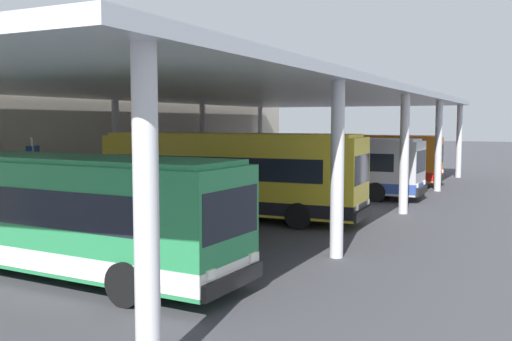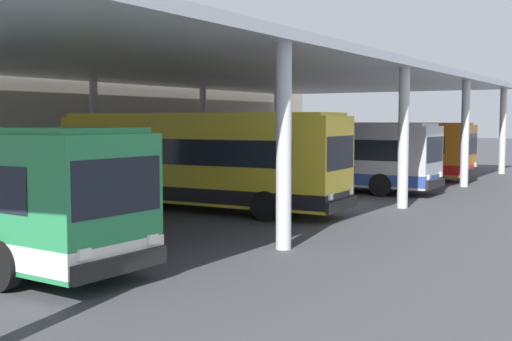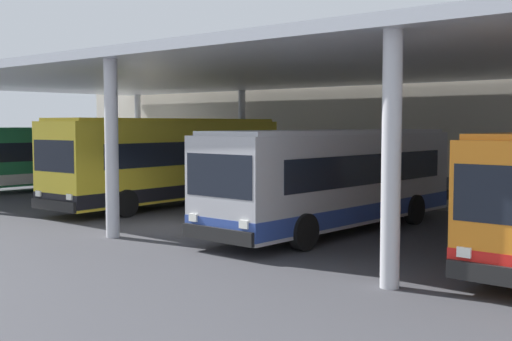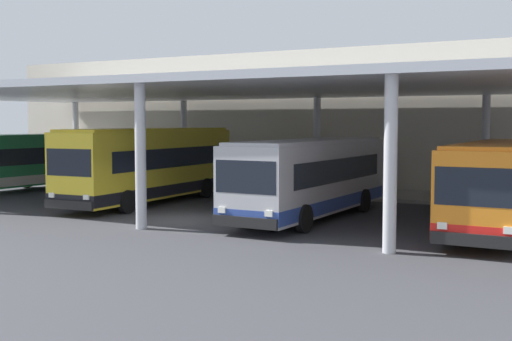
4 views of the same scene
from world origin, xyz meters
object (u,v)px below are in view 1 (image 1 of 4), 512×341
at_px(bus_middle_bay, 324,166).
at_px(bench_waiting, 175,178).
at_px(bus_far_bay, 359,158).
at_px(banner_sign, 33,172).
at_px(bus_nearest_bay, 62,213).
at_px(bus_second_bay, 230,175).
at_px(trash_bin, 149,182).

relative_size(bus_middle_bay, bench_waiting, 5.86).
xyz_separation_m(bus_far_bay, banner_sign, (-19.91, 8.01, 0.32)).
bearing_deg(banner_sign, bus_far_bay, -21.92).
relative_size(bus_middle_bay, bus_far_bay, 1.00).
bearing_deg(bus_middle_bay, bus_nearest_bay, 178.21).
height_order(bus_nearest_bay, bus_second_bay, bus_second_bay).
bearing_deg(bus_nearest_bay, bus_middle_bay, -1.79).
relative_size(bus_nearest_bay, bench_waiting, 5.90).
height_order(bus_middle_bay, bench_waiting, bus_middle_bay).
bearing_deg(trash_bin, bus_nearest_bay, -150.69).
height_order(bench_waiting, trash_bin, trash_bin).
bearing_deg(bus_second_bay, bench_waiting, 46.17).
bearing_deg(trash_bin, bus_far_bay, -38.81).
distance_m(bench_waiting, trash_bin, 2.66).
relative_size(trash_bin, banner_sign, 0.31).
height_order(bus_far_bay, banner_sign, banner_sign).
height_order(bus_far_bay, bench_waiting, bus_far_bay).
relative_size(bus_second_bay, banner_sign, 3.57).
bearing_deg(bus_second_bay, trash_bin, 57.68).
bearing_deg(bus_nearest_bay, bus_second_bay, 2.55).
distance_m(bus_middle_bay, trash_bin, 9.80).
relative_size(bus_second_bay, bus_far_bay, 1.08).
distance_m(bus_nearest_bay, bus_far_bay, 26.00).
distance_m(bench_waiting, banner_sign, 11.69).
height_order(bus_far_bay, trash_bin, bus_far_bay).
xyz_separation_m(bus_nearest_bay, trash_bin, (15.01, 8.43, -0.98)).
bearing_deg(bus_middle_bay, bench_waiting, 96.75).
height_order(bus_second_bay, banner_sign, bus_second_bay).
xyz_separation_m(bus_nearest_bay, bus_middle_bay, (18.74, -0.58, 0.00)).
xyz_separation_m(trash_bin, banner_sign, (-8.92, -0.83, 1.30)).
bearing_deg(bus_far_bay, bus_middle_bay, -178.66).
height_order(bus_middle_bay, bus_far_bay, same).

